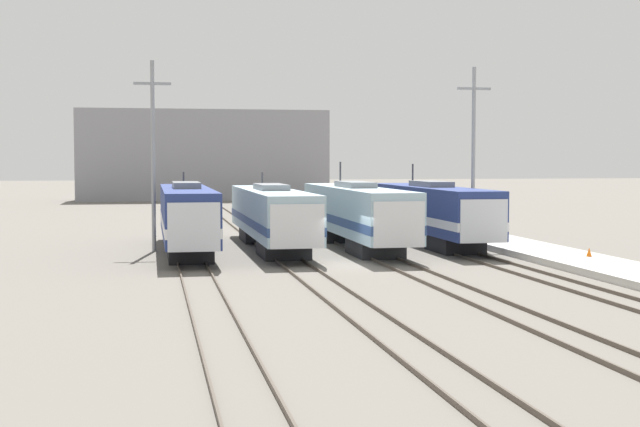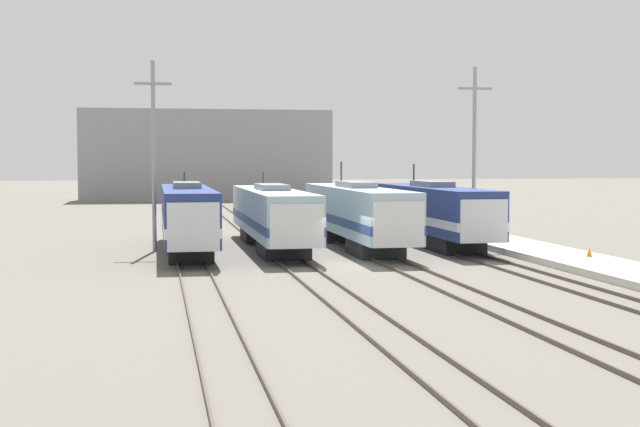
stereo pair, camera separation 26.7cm
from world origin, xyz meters
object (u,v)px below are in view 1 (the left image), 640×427
object	(u,v)px
locomotive_far_left	(187,217)
catenary_tower_left	(153,151)
locomotive_center_right	(357,214)
locomotive_center_left	(272,216)
catenary_tower_right	(473,151)
traffic_cone	(589,252)
locomotive_far_right	(433,212)

from	to	relation	value
locomotive_far_left	catenary_tower_left	bearing A→B (deg)	145.12
locomotive_far_left	locomotive_center_right	bearing A→B (deg)	4.70
locomotive_center_left	catenary_tower_right	size ratio (longest dim) A/B	1.76
traffic_cone	catenary_tower_left	bearing A→B (deg)	154.72
catenary_tower_right	traffic_cone	world-z (taller)	catenary_tower_right
locomotive_center_right	locomotive_far_right	bearing A→B (deg)	11.21
locomotive_far_left	catenary_tower_right	size ratio (longest dim) A/B	1.63
locomotive_center_right	catenary_tower_right	bearing A→B (deg)	3.44
locomotive_center_left	catenary_tower_right	xyz separation A→B (m)	(12.79, 0.03, 3.91)
locomotive_far_left	catenary_tower_right	bearing A→B (deg)	4.17
locomotive_center_right	traffic_cone	world-z (taller)	locomotive_center_right
locomotive_center_left	catenary_tower_left	size ratio (longest dim) A/B	1.76
locomotive_center_right	catenary_tower_left	bearing A→B (deg)	177.86
locomotive_center_left	catenary_tower_right	world-z (taller)	catenary_tower_right
locomotive_center_left	traffic_cone	xyz separation A→B (m)	(15.26, -10.51, -1.43)
locomotive_center_left	locomotive_far_right	size ratio (longest dim) A/B	1.07
locomotive_center_left	catenary_tower_left	distance (m)	8.06
locomotive_center_right	traffic_cone	xyz separation A→B (m)	(10.09, -10.08, -1.50)
catenary_tower_left	catenary_tower_right	world-z (taller)	same
locomotive_far_left	locomotive_far_right	world-z (taller)	locomotive_far_right
locomotive_center_right	catenary_tower_left	size ratio (longest dim) A/B	1.77
locomotive_far_right	catenary_tower_left	world-z (taller)	catenary_tower_left
locomotive_far_left	catenary_tower_right	distance (m)	18.41
locomotive_far_left	traffic_cone	world-z (taller)	locomotive_far_left
locomotive_far_left	traffic_cone	size ratio (longest dim) A/B	38.24
locomotive_center_left	locomotive_center_right	world-z (taller)	locomotive_center_right
locomotive_far_left	locomotive_center_right	xyz separation A→B (m)	(10.35, 0.85, -0.02)
traffic_cone	locomotive_center_right	bearing A→B (deg)	135.02
catenary_tower_left	traffic_cone	size ratio (longest dim) A/B	23.41
locomotive_far_right	traffic_cone	xyz separation A→B (m)	(4.91, -11.11, -1.49)
locomotive_far_left	locomotive_center_left	world-z (taller)	locomotive_far_left
locomotive_far_left	locomotive_far_right	bearing A→B (deg)	6.89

